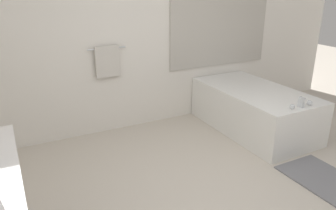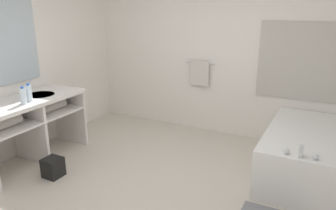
{
  "view_description": "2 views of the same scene",
  "coord_description": "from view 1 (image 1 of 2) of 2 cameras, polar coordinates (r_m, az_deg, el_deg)",
  "views": [
    {
      "loc": [
        -1.51,
        -1.87,
        1.94
      ],
      "look_at": [
        -0.18,
        0.7,
        0.85
      ],
      "focal_mm": 35.0,
      "sensor_mm": 36.0,
      "label": 1
    },
    {
      "loc": [
        1.67,
        -2.74,
        2.08
      ],
      "look_at": [
        -0.25,
        0.95,
        0.78
      ],
      "focal_mm": 35.0,
      "sensor_mm": 36.0,
      "label": 2
    }
  ],
  "objects": [
    {
      "name": "bath_mat",
      "position": [
        3.86,
        25.53,
        -11.58
      ],
      "size": [
        0.59,
        0.84,
        0.02
      ],
      "color": "slate",
      "rests_on": "ground_plane"
    },
    {
      "name": "wall_back_with_blinds",
      "position": [
        4.43,
        -6.64,
        12.8
      ],
      "size": [
        7.4,
        0.13,
        2.7
      ],
      "color": "white",
      "rests_on": "ground_plane"
    },
    {
      "name": "bathtub",
      "position": [
        4.66,
        14.68,
        -0.38
      ],
      "size": [
        0.93,
        1.74,
        0.71
      ],
      "color": "white",
      "rests_on": "ground_plane"
    }
  ]
}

